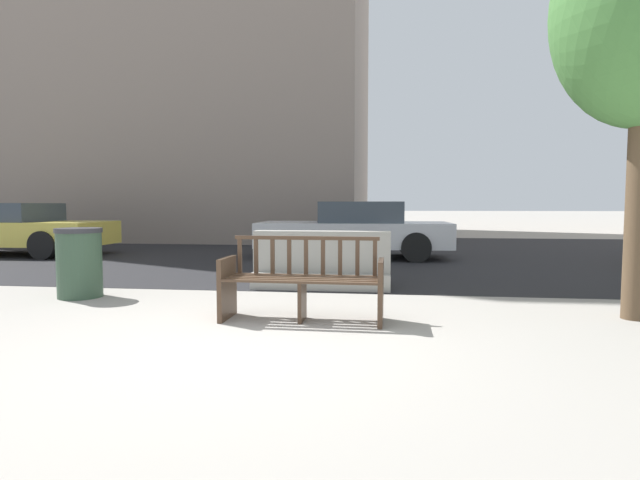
{
  "coord_description": "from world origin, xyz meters",
  "views": [
    {
      "loc": [
        1.19,
        -4.1,
        1.22
      ],
      "look_at": [
        0.35,
        2.52,
        0.75
      ],
      "focal_mm": 28.0,
      "sensor_mm": 36.0,
      "label": 1
    }
  ],
  "objects_px": {
    "street_bench": "(303,283)",
    "car_sedan_far": "(355,230)",
    "jersey_barrier_centre": "(322,265)",
    "car_sedan_mid": "(11,229)",
    "trash_bin": "(79,262)"
  },
  "relations": [
    {
      "from": "car_sedan_far",
      "to": "trash_bin",
      "type": "height_order",
      "value": "car_sedan_far"
    },
    {
      "from": "car_sedan_mid",
      "to": "car_sedan_far",
      "type": "distance_m",
      "value": 8.36
    },
    {
      "from": "jersey_barrier_centre",
      "to": "car_sedan_far",
      "type": "xyz_separation_m",
      "value": [
        0.25,
        4.28,
        0.3
      ]
    },
    {
      "from": "street_bench",
      "to": "car_sedan_far",
      "type": "xyz_separation_m",
      "value": [
        0.2,
        6.37,
        0.25
      ]
    },
    {
      "from": "street_bench",
      "to": "trash_bin",
      "type": "relative_size",
      "value": 1.85
    },
    {
      "from": "car_sedan_far",
      "to": "trash_bin",
      "type": "xyz_separation_m",
      "value": [
        -3.34,
        -5.42,
        -0.18
      ]
    },
    {
      "from": "street_bench",
      "to": "jersey_barrier_centre",
      "type": "distance_m",
      "value": 2.09
    },
    {
      "from": "street_bench",
      "to": "trash_bin",
      "type": "height_order",
      "value": "trash_bin"
    },
    {
      "from": "jersey_barrier_centre",
      "to": "car_sedan_far",
      "type": "height_order",
      "value": "car_sedan_far"
    },
    {
      "from": "street_bench",
      "to": "car_sedan_far",
      "type": "bearing_deg",
      "value": 88.19
    },
    {
      "from": "car_sedan_mid",
      "to": "car_sedan_far",
      "type": "height_order",
      "value": "car_sedan_far"
    },
    {
      "from": "jersey_barrier_centre",
      "to": "trash_bin",
      "type": "xyz_separation_m",
      "value": [
        -3.09,
        -1.14,
        0.12
      ]
    },
    {
      "from": "car_sedan_mid",
      "to": "trash_bin",
      "type": "relative_size",
      "value": 5.03
    },
    {
      "from": "street_bench",
      "to": "jersey_barrier_centre",
      "type": "height_order",
      "value": "street_bench"
    },
    {
      "from": "street_bench",
      "to": "car_sedan_far",
      "type": "distance_m",
      "value": 6.38
    }
  ]
}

